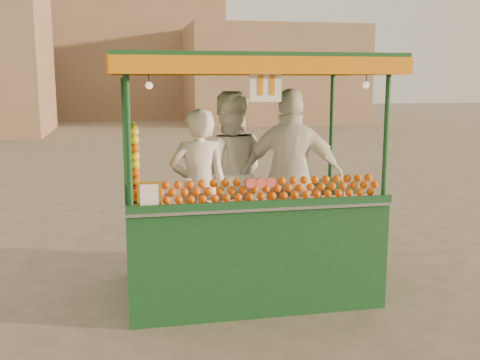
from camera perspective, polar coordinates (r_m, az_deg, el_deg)
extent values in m
plane|color=brown|center=(6.41, -2.57, -10.82)|extent=(90.00, 90.00, 0.00)
cube|color=#987457|center=(30.95, 3.15, 10.46)|extent=(9.00, 6.00, 5.00)
cube|color=#987457|center=(35.95, -13.74, 11.73)|extent=(14.00, 7.00, 7.00)
cube|color=#0F391D|center=(6.32, 0.60, -9.70)|extent=(2.54, 1.57, 0.29)
cylinder|color=black|center=(6.19, -7.50, -9.92)|extent=(0.35, 0.10, 0.35)
cylinder|color=black|center=(6.54, 8.25, -8.83)|extent=(0.35, 0.10, 0.35)
cube|color=#0F391D|center=(5.56, 2.03, -6.64)|extent=(2.54, 0.29, 0.78)
cube|color=#0F391D|center=(6.12, -9.98, -5.23)|extent=(0.29, 1.27, 0.78)
cube|color=#0F391D|center=(6.57, 10.08, -4.17)|extent=(0.29, 1.27, 0.78)
cube|color=#B2B2B7|center=(5.49, 1.98, -2.49)|extent=(2.54, 0.45, 0.03)
cylinder|color=#0F391D|center=(5.10, -11.13, 4.00)|extent=(0.05, 0.05, 1.37)
cylinder|color=#0F391D|center=(5.68, 14.45, 4.48)|extent=(0.05, 0.05, 1.37)
cylinder|color=#0F391D|center=(6.56, -11.31, 5.31)|extent=(0.05, 0.05, 1.37)
cylinder|color=#0F391D|center=(7.02, 9.17, 5.68)|extent=(0.05, 0.05, 1.37)
cube|color=#0F391D|center=(5.95, 0.65, 12.01)|extent=(2.74, 1.76, 0.08)
cube|color=orange|center=(5.09, 2.82, 11.45)|extent=(2.74, 0.04, 0.16)
cube|color=orange|center=(6.81, -0.98, 11.11)|extent=(2.74, 0.04, 0.16)
cube|color=orange|center=(5.81, -12.92, 11.04)|extent=(0.04, 1.76, 0.16)
cube|color=orange|center=(6.38, 12.97, 10.93)|extent=(0.04, 1.76, 0.16)
cylinder|color=#E64C46|center=(5.31, 2.12, -0.27)|extent=(0.10, 0.02, 0.10)
cube|color=gold|center=(5.18, -9.10, -1.64)|extent=(0.22, 0.02, 0.27)
cube|color=white|center=(5.16, 2.58, 9.48)|extent=(0.29, 0.01, 0.29)
sphere|color=#FFE5B2|center=(5.15, -9.11, 9.36)|extent=(0.07, 0.07, 0.07)
sphere|color=#FFE5B2|center=(5.63, 12.54, 9.30)|extent=(0.07, 0.07, 0.07)
imported|color=white|center=(6.03, -4.14, -0.88)|extent=(0.62, 0.41, 1.69)
imported|color=white|center=(6.36, -1.19, 0.50)|extent=(0.98, 0.80, 1.86)
imported|color=white|center=(6.16, 5.20, 0.30)|extent=(1.20, 0.77, 1.90)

